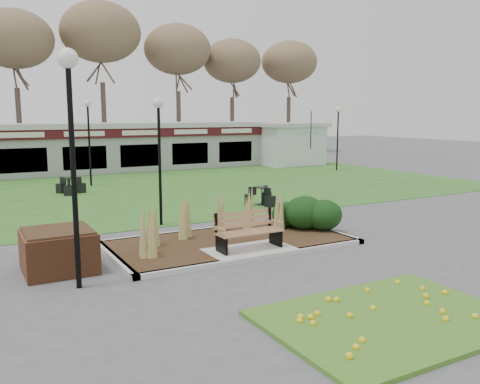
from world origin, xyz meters
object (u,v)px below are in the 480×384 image
food_pavilion (79,148)px  service_hut (290,143)px  brick_planter (59,250)px  bistro_set_d (262,199)px  lamp_post_mid_right (88,123)px  bistro_set_c (70,188)px  lamp_post_mid_left (71,116)px  lamp_post_far_right (338,124)px  patio_umbrella (311,146)px  park_bench (248,230)px  lamp_post_near_left (159,133)px

food_pavilion → service_hut: size_ratio=5.59×
food_pavilion → brick_planter: bearing=-103.1°
service_hut → bistro_set_d: 15.67m
lamp_post_mid_right → bistro_set_c: bearing=-123.1°
food_pavilion → lamp_post_mid_left: lamp_post_mid_left is taller
brick_planter → lamp_post_mid_left: bearing=-83.5°
service_hut → lamp_post_mid_left: size_ratio=0.94×
food_pavilion → lamp_post_far_right: size_ratio=6.40×
bistro_set_c → bistro_set_d: (5.85, -6.37, -0.00)m
bistro_set_d → food_pavilion: bearing=105.0°
lamp_post_mid_left → bistro_set_d: bearing=37.1°
bistro_set_c → patio_umbrella: patio_umbrella is taller
park_bench → patio_umbrella: 18.09m
brick_planter → lamp_post_mid_right: (3.72, 13.23, 2.52)m
lamp_post_near_left → park_bench: bearing=-79.1°
lamp_post_mid_right → bistro_set_c: (-1.37, -2.10, -2.75)m
park_bench → lamp_post_near_left: size_ratio=0.43×
lamp_post_near_left → service_hut: bearing=43.8°
brick_planter → service_hut: service_hut is taller
brick_planter → food_pavilion: size_ratio=0.06×
food_pavilion → lamp_post_near_left: lamp_post_near_left is taller
service_hut → lamp_post_near_left: (-14.28, -13.68, 1.43)m
park_bench → lamp_post_near_left: (-0.78, 4.07, 2.30)m
park_bench → food_pavilion: bearing=90.0°
park_bench → lamp_post_mid_right: 14.20m
park_bench → lamp_post_near_left: lamp_post_near_left is taller
food_pavilion → park_bench: bearing=-90.0°
park_bench → service_hut: (13.50, 17.75, 0.86)m
service_hut → patio_umbrella: service_hut is taller
service_hut → lamp_post_far_right: bearing=-83.5°
brick_planter → lamp_post_far_right: size_ratio=0.39×
bistro_set_c → service_hut: bearing=20.7°
park_bench → service_hut: bearing=52.7°
brick_planter → patio_umbrella: size_ratio=0.60×
food_pavilion → lamp_post_mid_left: (-4.25, -20.29, 1.95)m
bistro_set_d → bistro_set_c: bearing=132.6°
food_pavilion → patio_umbrella: size_ratio=9.92×
park_bench → brick_planter: bearing=170.3°
brick_planter → patio_umbrella: patio_umbrella is taller
bistro_set_d → patio_umbrella: patio_umbrella is taller
lamp_post_near_left → lamp_post_mid_right: size_ratio=0.96×
lamp_post_mid_left → patio_umbrella: 21.59m
food_pavilion → service_hut: food_pavilion is taller
patio_umbrella → bistro_set_d: bearing=-136.0°
brick_planter → bistro_set_d: size_ratio=1.17×
park_bench → food_pavilion: (0.00, 19.71, 0.89)m
lamp_post_mid_left → food_pavilion: bearing=78.2°
lamp_post_near_left → bistro_set_c: bearing=99.3°
food_pavilion → lamp_post_near_left: size_ratio=6.22×
lamp_post_mid_left → bistro_set_d: size_ratio=3.67×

